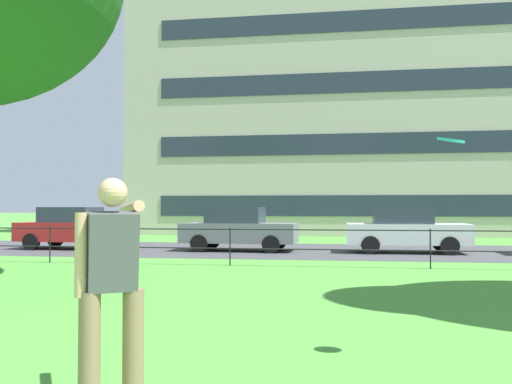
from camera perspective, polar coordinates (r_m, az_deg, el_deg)
name	(u,v)px	position (r m, az deg, el deg)	size (l,w,h in m)	color
street_strip	(332,251)	(20.15, 7.72, -5.89)	(80.00, 7.48, 0.01)	#424247
park_fence	(327,241)	(14.56, 7.24, -4.91)	(35.60, 0.04, 1.00)	black
person_thrower	(112,285)	(4.41, -14.40, -9.05)	(0.46, 0.87, 1.75)	#846B4C
frisbee	(451,140)	(5.95, 19.09, 4.97)	(0.38, 0.38, 0.08)	#2DB2C6
car_red_right	(74,228)	(21.83, -17.96, -3.46)	(4.05, 1.91, 1.54)	red
car_grey_center	(239,229)	(19.83, -1.76, -3.74)	(4.05, 1.91, 1.54)	slate
car_white_left	(406,230)	(19.65, 14.90, -3.70)	(4.00, 1.82, 1.54)	silver
apartment_building_background	(368,74)	(36.71, 11.22, 11.66)	(27.47, 12.13, 19.82)	beige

